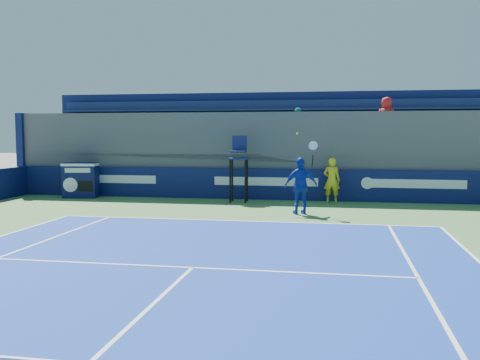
% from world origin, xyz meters
% --- Properties ---
extents(ball_person, '(0.63, 0.43, 1.66)m').
position_xyz_m(ball_person, '(2.51, 16.52, 0.84)').
color(ball_person, yellow).
rests_on(ball_person, apron).
extents(back_hoarding, '(20.40, 0.21, 1.20)m').
position_xyz_m(back_hoarding, '(0.00, 17.10, 0.60)').
color(back_hoarding, '#0D1449').
rests_on(back_hoarding, ground).
extents(match_clock, '(1.42, 0.92, 1.40)m').
position_xyz_m(match_clock, '(-7.33, 16.44, 0.74)').
color(match_clock, '#0E1247').
rests_on(match_clock, ground).
extents(umpire_chair, '(0.74, 0.74, 2.48)m').
position_xyz_m(umpire_chair, '(-0.89, 16.22, 1.53)').
color(umpire_chair, black).
rests_on(umpire_chair, ground).
extents(tennis_player, '(1.14, 0.76, 2.57)m').
position_xyz_m(tennis_player, '(1.58, 13.57, 0.92)').
color(tennis_player, '#132F9E').
rests_on(tennis_player, apron).
extents(stadium_seating, '(21.00, 4.05, 4.40)m').
position_xyz_m(stadium_seating, '(0.02, 19.16, 1.83)').
color(stadium_seating, '#4C4C51').
rests_on(stadium_seating, ground).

